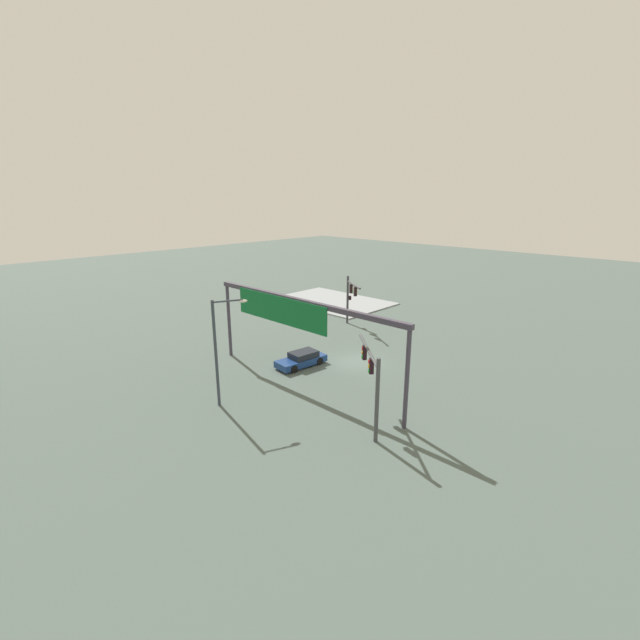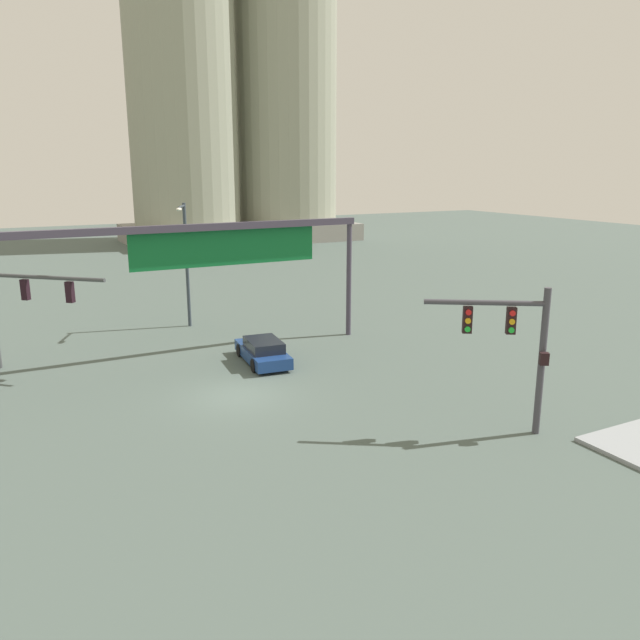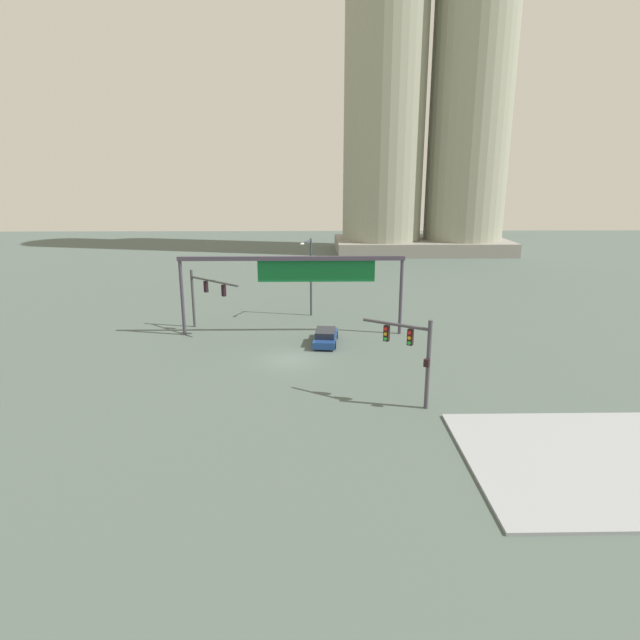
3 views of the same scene
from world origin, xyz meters
name	(u,v)px [view 1 (image 1 of 3)]	position (x,y,z in m)	size (l,w,h in m)	color
ground_plane	(356,362)	(0.00, 0.00, 0.00)	(175.70, 175.70, 0.00)	#4A5953
sidewalk_corner	(332,301)	(16.37, -14.84, 0.07)	(14.86, 10.36, 0.15)	gray
traffic_signal_near_corner	(372,374)	(-7.51, 7.75, 3.49)	(4.73, 4.25, 5.15)	#3E4143
traffic_signal_opposite_side	(350,294)	(7.47, -8.04, 3.51)	(3.70, 2.73, 5.34)	#3D3C44
streetlamp_curved_arm	(220,345)	(1.51, 12.37, 4.30)	(1.14, 2.24, 7.35)	#333C46
overhead_sign_gantry	(293,313)	(0.67, 6.52, 5.49)	(18.66, 0.43, 6.66)	#3D3747
sedan_car_approaching	(302,359)	(2.74, 3.79, 0.57)	(2.17, 4.52, 1.21)	navy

